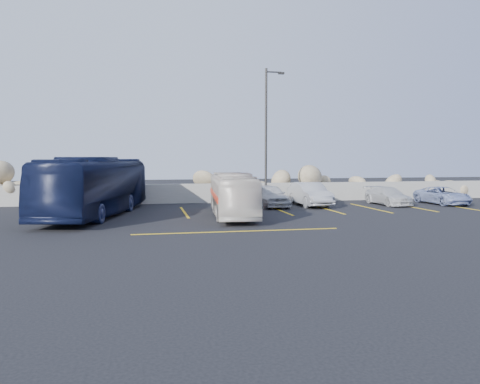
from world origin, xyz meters
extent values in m
plane|color=black|center=(0.00, 0.00, 0.00)|extent=(90.00, 90.00, 0.00)
cube|color=gray|center=(0.00, 12.00, 0.60)|extent=(60.00, 0.40, 1.20)
cube|color=gold|center=(-2.50, 7.00, 0.01)|extent=(0.12, 5.00, 0.01)
cube|color=gold|center=(2.60, 7.00, 0.01)|extent=(0.12, 5.00, 0.01)
cube|color=gold|center=(5.30, 7.00, 0.01)|extent=(0.12, 5.00, 0.01)
cube|color=gold|center=(7.90, 7.00, 0.01)|extent=(0.12, 5.00, 0.01)
cube|color=gold|center=(10.50, 7.00, 0.01)|extent=(0.12, 5.00, 0.01)
cube|color=gold|center=(13.10, 7.00, 0.01)|extent=(0.12, 5.00, 0.01)
cube|color=gold|center=(-1.00, 0.20, 0.01)|extent=(8.00, 0.12, 0.01)
cylinder|color=#2E2C29|center=(2.50, 9.50, 4.00)|extent=(0.14, 0.14, 8.00)
cylinder|color=#2E2C29|center=(2.95, 9.50, 7.80)|extent=(0.90, 0.08, 0.08)
cube|color=#2E2C29|center=(3.40, 9.50, 7.75)|extent=(0.35, 0.18, 0.12)
imported|color=silver|center=(-0.34, 4.94, 1.05)|extent=(2.46, 7.66, 2.10)
imported|color=black|center=(-6.80, 6.27, 1.43)|extent=(4.68, 10.52, 2.85)
imported|color=silver|center=(2.55, 8.80, 0.65)|extent=(1.74, 3.88, 1.29)
imported|color=#AEAFB3|center=(4.99, 8.85, 0.69)|extent=(1.53, 4.21, 1.38)
imported|color=silver|center=(9.83, 8.54, 0.53)|extent=(1.67, 3.74, 1.07)
imported|color=#8B9AC5|center=(13.25, 8.16, 0.53)|extent=(1.95, 3.90, 1.06)
camera|label=1|loc=(-4.41, -17.16, 2.79)|focal=35.00mm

